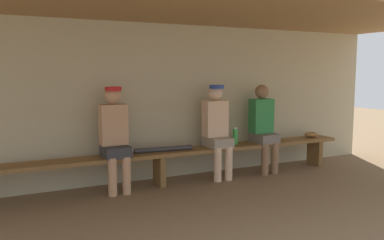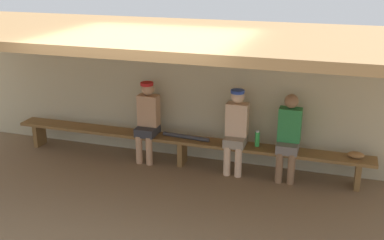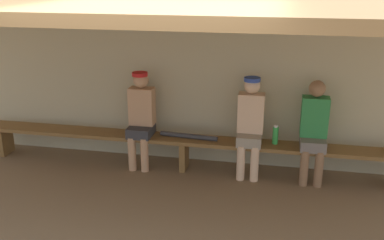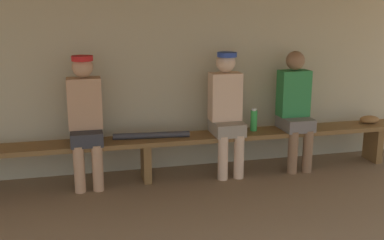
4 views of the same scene
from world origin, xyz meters
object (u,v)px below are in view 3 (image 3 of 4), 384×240
object	(u,v)px
player_in_blue	(141,115)
water_bottle_blue	(275,135)
player_leftmost	(314,128)
baseball_bat	(189,136)
bench	(184,143)
player_near_post	(250,122)

from	to	relation	value
player_in_blue	water_bottle_blue	bearing A→B (deg)	1.04
player_leftmost	player_in_blue	size ratio (longest dim) A/B	0.99
water_bottle_blue	baseball_bat	size ratio (longest dim) A/B	0.32
bench	baseball_bat	size ratio (longest dim) A/B	7.42
player_near_post	water_bottle_blue	distance (m)	0.37
baseball_bat	water_bottle_blue	bearing A→B (deg)	7.16
baseball_bat	player_in_blue	bearing A→B (deg)	-174.96
bench	player_near_post	size ratio (longest dim) A/B	4.46
player_near_post	baseball_bat	size ratio (longest dim) A/B	1.66
player_near_post	water_bottle_blue	size ratio (longest dim) A/B	5.28
player_near_post	player_in_blue	world-z (taller)	same
player_leftmost	player_in_blue	xyz separation A→B (m)	(-2.31, 0.00, 0.02)
bench	baseball_bat	xyz separation A→B (m)	(0.07, -0.00, 0.11)
player_leftmost	water_bottle_blue	xyz separation A→B (m)	(-0.48, 0.03, -0.15)
player_in_blue	bench	bearing A→B (deg)	-0.34
player_leftmost	baseball_bat	distance (m)	1.66
player_leftmost	water_bottle_blue	bearing A→B (deg)	175.95
player_near_post	player_in_blue	distance (m)	1.50
water_bottle_blue	player_near_post	bearing A→B (deg)	-174.29
bench	water_bottle_blue	size ratio (longest dim) A/B	23.55
player_leftmost	baseball_bat	world-z (taller)	player_leftmost
bench	player_in_blue	world-z (taller)	player_in_blue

